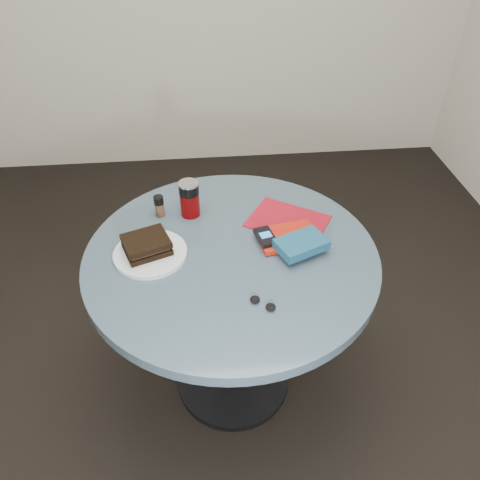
{
  "coord_description": "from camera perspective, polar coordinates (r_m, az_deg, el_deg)",
  "views": [
    {
      "loc": [
        -0.09,
        -1.2,
        1.79
      ],
      "look_at": [
        0.03,
        0.0,
        0.8
      ],
      "focal_mm": 35.0,
      "sensor_mm": 36.0,
      "label": 1
    }
  ],
  "objects": [
    {
      "name": "table",
      "position": [
        1.7,
        -1.01,
        -5.63
      ],
      "size": [
        1.0,
        1.0,
        0.75
      ],
      "color": "black",
      "rests_on": "ground"
    },
    {
      "name": "plate",
      "position": [
        1.6,
        -10.87,
        -1.62
      ],
      "size": [
        0.28,
        0.28,
        0.02
      ],
      "primitive_type": "cylinder",
      "rotation": [
        0.0,
        0.0,
        0.13
      ],
      "color": "silver",
      "rests_on": "table"
    },
    {
      "name": "mp3_player",
      "position": [
        1.61,
        3.13,
        0.39
      ],
      "size": [
        0.08,
        0.11,
        0.02
      ],
      "color": "black",
      "rests_on": "red_book"
    },
    {
      "name": "headphones",
      "position": [
        1.41,
        2.79,
        -7.71
      ],
      "size": [
        0.09,
        0.08,
        0.02
      ],
      "color": "black",
      "rests_on": "table"
    },
    {
      "name": "novel",
      "position": [
        1.58,
        7.47,
        -0.5
      ],
      "size": [
        0.19,
        0.16,
        0.03
      ],
      "primitive_type": "cube",
      "rotation": [
        0.0,
        0.0,
        0.41
      ],
      "color": "navy",
      "rests_on": "red_book"
    },
    {
      "name": "ground",
      "position": [
        2.16,
        -0.83,
        -16.74
      ],
      "size": [
        4.0,
        4.0,
        0.0
      ],
      "primitive_type": "plane",
      "color": "black",
      "rests_on": "ground"
    },
    {
      "name": "sandwich",
      "position": [
        1.59,
        -11.32,
        -0.57
      ],
      "size": [
        0.18,
        0.17,
        0.05
      ],
      "color": "black",
      "rests_on": "plate"
    },
    {
      "name": "pepper_grinder",
      "position": [
        1.76,
        -9.82,
        4.12
      ],
      "size": [
        0.04,
        0.04,
        0.08
      ],
      "color": "#503422",
      "rests_on": "table"
    },
    {
      "name": "red_book",
      "position": [
        1.64,
        5.8,
        0.38
      ],
      "size": [
        0.23,
        0.17,
        0.02
      ],
      "primitive_type": "cube",
      "rotation": [
        0.0,
        0.0,
        0.18
      ],
      "color": "#A81C0D",
      "rests_on": "magazine"
    },
    {
      "name": "magazine",
      "position": [
        1.73,
        5.85,
        2.31
      ],
      "size": [
        0.34,
        0.32,
        0.0
      ],
      "primitive_type": "cube",
      "rotation": [
        0.0,
        0.0,
        -0.57
      ],
      "color": "maroon",
      "rests_on": "table"
    },
    {
      "name": "soda_can",
      "position": [
        1.73,
        -6.17,
        5.02
      ],
      "size": [
        0.09,
        0.09,
        0.14
      ],
      "color": "#600405",
      "rests_on": "table"
    }
  ]
}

